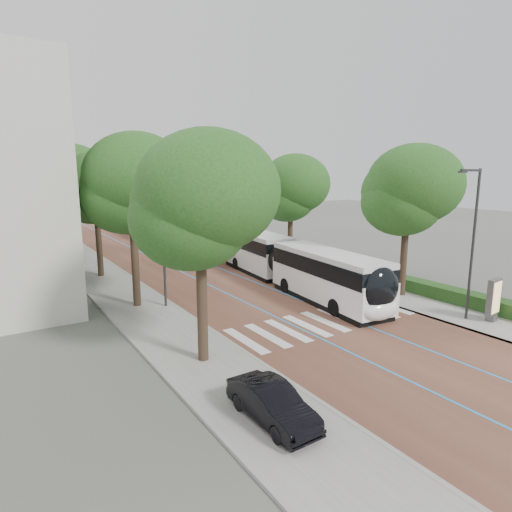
{
  "coord_description": "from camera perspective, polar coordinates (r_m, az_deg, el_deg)",
  "views": [
    {
      "loc": [
        -14.79,
        -15.47,
        7.86
      ],
      "look_at": [
        0.48,
        8.3,
        2.4
      ],
      "focal_mm": 30.0,
      "sensor_mm": 36.0,
      "label": 1
    }
  ],
  "objects": [
    {
      "name": "lane_line_right",
      "position": [
        58.37,
        -16.14,
        2.79
      ],
      "size": [
        0.12,
        126.0,
        0.01
      ],
      "primitive_type": "cube",
      "color": "#2989CF",
      "rests_on": "road"
    },
    {
      "name": "streetlight_far",
      "position": [
        43.27,
        -3.0,
        6.89
      ],
      "size": [
        1.82,
        0.2,
        8.0
      ],
      "color": "#2E2E30",
      "rests_on": "sidewalk_right"
    },
    {
      "name": "sidewalk_left",
      "position": [
        56.49,
        -25.0,
        1.97
      ],
      "size": [
        4.0,
        140.0,
        0.12
      ],
      "primitive_type": "cube",
      "color": "gray",
      "rests_on": "ground"
    },
    {
      "name": "trees_right",
      "position": [
        41.48,
        0.13,
        9.01
      ],
      "size": [
        6.01,
        47.36,
        9.12
      ],
      "color": "black",
      "rests_on": "ground"
    },
    {
      "name": "lead_bus",
      "position": [
        29.67,
        5.18,
        -1.23
      ],
      "size": [
        4.35,
        18.55,
        3.2
      ],
      "rotation": [
        0.0,
        0.0,
        -0.1
      ],
      "color": "black",
      "rests_on": "ground"
    },
    {
      "name": "zebra_crossing",
      "position": [
        23.61,
        9.13,
        -8.58
      ],
      "size": [
        10.55,
        3.6,
        0.01
      ],
      "color": "silver",
      "rests_on": "ground"
    },
    {
      "name": "bus_queued_1",
      "position": [
        55.95,
        -14.76,
        4.17
      ],
      "size": [
        3.18,
        12.51,
        3.2
      ],
      "rotation": [
        0.0,
        0.0,
        -0.05
      ],
      "color": "white",
      "rests_on": "ground"
    },
    {
      "name": "trees_left",
      "position": [
        43.55,
        -23.38,
        8.86
      ],
      "size": [
        6.43,
        61.09,
        10.0
      ],
      "color": "black",
      "rests_on": "ground"
    },
    {
      "name": "bus_queued_0",
      "position": [
        43.11,
        -8.71,
        2.49
      ],
      "size": [
        3.35,
        12.54,
        3.2
      ],
      "rotation": [
        0.0,
        0.0,
        -0.07
      ],
      "color": "white",
      "rests_on": "ground"
    },
    {
      "name": "road",
      "position": [
        57.95,
        -17.65,
        2.63
      ],
      "size": [
        11.0,
        140.0,
        0.02
      ],
      "primitive_type": "cube",
      "color": "brown",
      "rests_on": "ground"
    },
    {
      "name": "streetlight_near",
      "position": [
        24.97,
        26.86,
        2.76
      ],
      "size": [
        1.82,
        0.2,
        8.0
      ],
      "color": "#2E2E30",
      "rests_on": "sidewalk_right"
    },
    {
      "name": "hedge",
      "position": [
        29.4,
        23.6,
        -4.46
      ],
      "size": [
        1.2,
        14.0,
        0.8
      ],
      "primitive_type": "cube",
      "color": "#1D4216",
      "rests_on": "sidewalk_right"
    },
    {
      "name": "parked_car",
      "position": [
        14.28,
        2.16,
        -19.03
      ],
      "size": [
        1.35,
        3.7,
        1.21
      ],
      "primitive_type": "imported",
      "rotation": [
        0.0,
        0.0,
        0.02
      ],
      "color": "black",
      "rests_on": "sidewalk_left"
    },
    {
      "name": "sidewalk_right",
      "position": [
        60.29,
        -10.76,
        3.31
      ],
      "size": [
        4.0,
        140.0,
        0.12
      ],
      "primitive_type": "cube",
      "color": "gray",
      "rests_on": "ground"
    },
    {
      "name": "kerb_left",
      "position": [
        56.77,
        -23.11,
        2.15
      ],
      "size": [
        0.2,
        140.0,
        0.14
      ],
      "primitive_type": "cube",
      "color": "gray",
      "rests_on": "ground"
    },
    {
      "name": "ad_panel",
      "position": [
        25.99,
        29.1,
        -5.04
      ],
      "size": [
        1.13,
        0.48,
        2.3
      ],
      "rotation": [
        0.0,
        0.0,
        0.12
      ],
      "color": "#59595B",
      "rests_on": "sidewalk_right"
    },
    {
      "name": "kerb_right",
      "position": [
        59.61,
        -12.46,
        3.16
      ],
      "size": [
        0.2,
        140.0,
        0.14
      ],
      "primitive_type": "cube",
      "color": "gray",
      "rests_on": "ground"
    },
    {
      "name": "lane_line_left",
      "position": [
        57.56,
        -19.19,
        2.5
      ],
      "size": [
        0.12,
        126.0,
        0.01
      ],
      "primitive_type": "cube",
      "color": "#2989CF",
      "rests_on": "road"
    },
    {
      "name": "lamp_post_left",
      "position": [
        25.31,
        -12.28,
        2.19
      ],
      "size": [
        0.14,
        0.14,
        8.0
      ],
      "primitive_type": "cylinder",
      "color": "#2E2E30",
      "rests_on": "sidewalk_left"
    },
    {
      "name": "ground",
      "position": [
        22.8,
        10.44,
        -9.41
      ],
      "size": [
        160.0,
        160.0,
        0.0
      ],
      "primitive_type": "plane",
      "color": "#51544C",
      "rests_on": "ground"
    }
  ]
}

